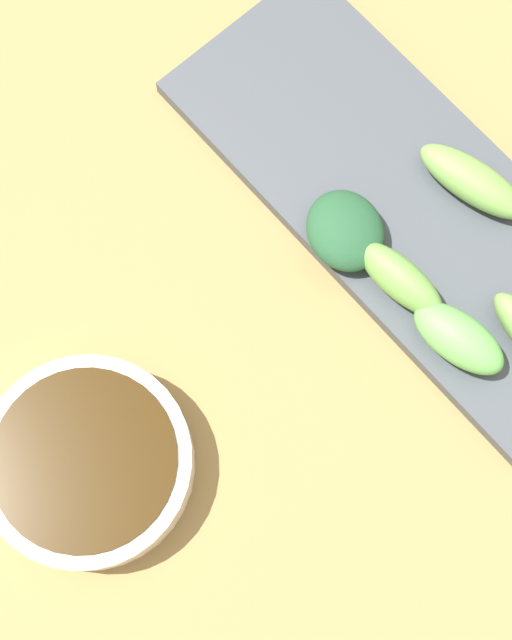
{
  "coord_description": "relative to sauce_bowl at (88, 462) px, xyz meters",
  "views": [
    {
      "loc": [
        -0.11,
        -0.08,
        0.6
      ],
      "look_at": [
        -0.02,
        0.03,
        0.05
      ],
      "focal_mm": 54.32,
      "sensor_mm": 36.0,
      "label": 1
    }
  ],
  "objects": [
    {
      "name": "broccoli_stalk_0",
      "position": [
        0.29,
        -0.02,
        0.01
      ],
      "size": [
        0.04,
        0.08,
        0.02
      ],
      "primitive_type": "ellipsoid",
      "rotation": [
        0.0,
        0.0,
        0.22
      ],
      "color": "#70A34A",
      "rests_on": "serving_plate"
    },
    {
      "name": "serving_plate",
      "position": [
        0.25,
        -0.01,
        -0.01
      ],
      "size": [
        0.13,
        0.34,
        0.01
      ],
      "primitive_type": "cube",
      "color": "#434950",
      "rests_on": "tabletop"
    },
    {
      "name": "broccoli_leafy_3",
      "position": [
        0.21,
        0.0,
        0.01
      ],
      "size": [
        0.06,
        0.06,
        0.02
      ],
      "primitive_type": "ellipsoid",
      "rotation": [
        0.0,
        0.0,
        -0.3
      ],
      "color": "#235231",
      "rests_on": "serving_plate"
    },
    {
      "name": "broccoli_stalk_2",
      "position": [
        0.21,
        -0.09,
        0.01
      ],
      "size": [
        0.04,
        0.07,
        0.03
      ],
      "primitive_type": "ellipsoid",
      "rotation": [
        0.0,
        0.0,
        0.18
      ],
      "color": "#67B956",
      "rests_on": "serving_plate"
    },
    {
      "name": "sauce_bowl",
      "position": [
        0.0,
        0.0,
        0.0
      ],
      "size": [
        0.12,
        0.12,
        0.03
      ],
      "color": "silver",
      "rests_on": "tabletop"
    },
    {
      "name": "broccoli_stalk_4",
      "position": [
        0.21,
        -0.04,
        0.01
      ],
      "size": [
        0.03,
        0.07,
        0.03
      ],
      "primitive_type": "ellipsoid",
      "rotation": [
        0.0,
        0.0,
        0.1
      ],
      "color": "#6DAA4B",
      "rests_on": "serving_plate"
    },
    {
      "name": "tabletop",
      "position": [
        0.14,
        -0.03,
        -0.03
      ],
      "size": [
        2.1,
        2.1,
        0.02
      ],
      "primitive_type": "cube",
      "color": "#977C48",
      "rests_on": "ground"
    }
  ]
}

